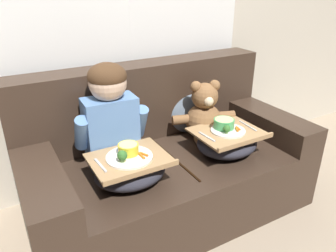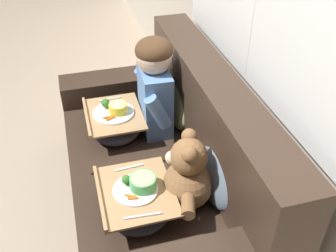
{
  "view_description": "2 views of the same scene",
  "coord_description": "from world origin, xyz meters",
  "views": [
    {
      "loc": [
        -0.89,
        -1.55,
        1.42
      ],
      "look_at": [
        0.01,
        0.04,
        0.59
      ],
      "focal_mm": 35.0,
      "sensor_mm": 36.0,
      "label": 1
    },
    {
      "loc": [
        1.62,
        -0.35,
        1.89
      ],
      "look_at": [
        0.05,
        0.08,
        0.68
      ],
      "focal_mm": 42.0,
      "sensor_mm": 36.0,
      "label": 2
    }
  ],
  "objects": [
    {
      "name": "ground_plane",
      "position": [
        0.0,
        0.0,
        0.0
      ],
      "size": [
        14.0,
        14.0,
        0.0
      ],
      "primitive_type": "plane",
      "color": "tan"
    },
    {
      "name": "couch",
      "position": [
        0.0,
        0.07,
        0.32
      ],
      "size": [
        1.76,
        0.91,
        0.91
      ],
      "color": "#38281E",
      "rests_on": "ground_plane"
    },
    {
      "name": "throw_pillow_behind_child",
      "position": [
        -0.33,
        0.27,
        0.59
      ],
      "size": [
        0.39,
        0.19,
        0.4
      ],
      "color": "#898456",
      "rests_on": "couch"
    },
    {
      "name": "throw_pillow_behind_teddy",
      "position": [
        0.33,
        0.27,
        0.59
      ],
      "size": [
        0.4,
        0.19,
        0.42
      ],
      "color": "slate",
      "rests_on": "couch"
    },
    {
      "name": "child_figure",
      "position": [
        -0.33,
        0.1,
        0.73
      ],
      "size": [
        0.43,
        0.21,
        0.6
      ],
      "color": "#5B84BC",
      "rests_on": "couch"
    },
    {
      "name": "teddy_bear",
      "position": [
        0.33,
        0.09,
        0.58
      ],
      "size": [
        0.44,
        0.32,
        0.41
      ],
      "color": "brown",
      "rests_on": "couch"
    },
    {
      "name": "lap_tray_child",
      "position": [
        -0.33,
        -0.16,
        0.49
      ],
      "size": [
        0.41,
        0.33,
        0.22
      ],
      "color": "#2D2D38",
      "rests_on": "child_figure"
    },
    {
      "name": "lap_tray_teddy",
      "position": [
        0.33,
        -0.16,
        0.49
      ],
      "size": [
        0.41,
        0.35,
        0.22
      ],
      "color": "#2D2D38",
      "rests_on": "teddy_bear"
    }
  ]
}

